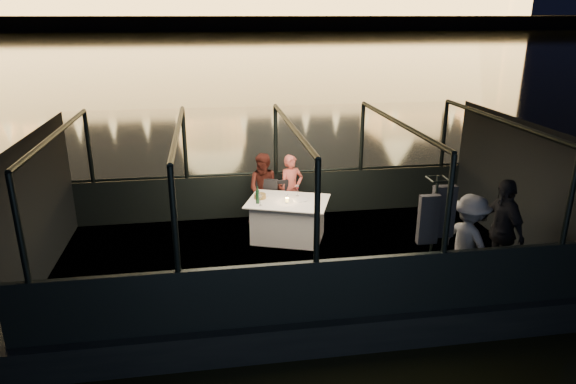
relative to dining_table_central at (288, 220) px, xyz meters
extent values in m
plane|color=black|center=(-0.05, 79.27, -0.89)|extent=(500.00, 500.00, 0.00)
cube|color=black|center=(-0.05, -0.73, -0.89)|extent=(8.60, 4.40, 1.00)
cube|color=black|center=(-0.05, -0.73, -0.41)|extent=(8.00, 4.00, 0.04)
cube|color=black|center=(-0.05, 1.27, 0.06)|extent=(8.00, 0.08, 0.90)
cube|color=black|center=(-0.05, -2.73, 0.06)|extent=(8.00, 0.08, 0.90)
cube|color=#423D33|center=(-0.05, 209.27, 0.11)|extent=(400.00, 140.00, 6.00)
cube|color=white|center=(0.00, 0.00, 0.00)|extent=(1.72, 1.49, 0.77)
cube|color=black|center=(-0.30, 0.56, 0.06)|extent=(0.59, 0.59, 0.95)
cube|color=black|center=(0.06, 0.63, 0.06)|extent=(0.47, 0.47, 0.90)
imported|color=#CD584A|center=(0.21, 0.88, 0.36)|extent=(0.57, 0.47, 1.38)
imported|color=#411712|center=(-0.33, 0.78, 0.36)|extent=(0.82, 0.71, 1.46)
imported|color=silver|center=(2.39, -2.23, 0.47)|extent=(0.90, 1.12, 1.52)
imported|color=black|center=(3.03, -2.02, 0.47)|extent=(0.50, 1.02, 1.67)
cylinder|color=#12321B|center=(-0.56, -0.05, 0.53)|extent=(0.08, 0.08, 0.32)
cylinder|color=olive|center=(-0.49, 0.21, 0.42)|extent=(0.24, 0.24, 0.09)
cylinder|color=gold|center=(-0.03, -0.05, 0.42)|extent=(0.06, 0.06, 0.07)
cylinder|color=white|center=(0.23, -0.02, 0.39)|extent=(0.34, 0.34, 0.02)
cylinder|color=white|center=(-0.41, 0.29, 0.39)|extent=(0.27, 0.27, 0.01)
camera|label=1|loc=(-1.38, -8.73, 3.62)|focal=32.00mm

